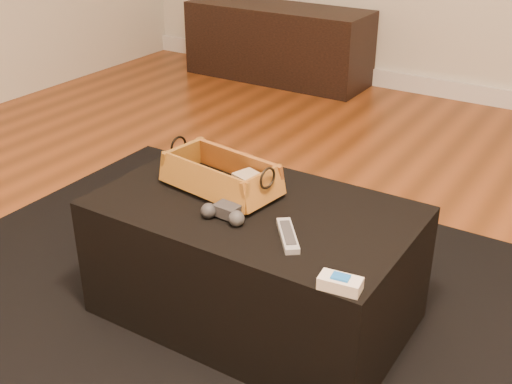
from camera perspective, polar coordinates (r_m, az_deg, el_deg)
The scene contains 11 objects.
floor at distance 2.28m, azimuth -3.31°, elevation -10.52°, with size 5.00×5.50×0.01m, color brown.
baseboard at distance 4.53m, azimuth 17.29°, elevation 8.62°, with size 5.00×0.04×0.12m, color white.
media_cabinet at distance 4.74m, azimuth 1.95°, elevation 13.09°, with size 1.33×0.45×0.52m, color black.
area_rug at distance 2.21m, azimuth -0.87°, elevation -11.50°, with size 2.60×2.00×0.01m, color black.
ottoman at distance 2.12m, azimuth -0.17°, elevation -6.20°, with size 1.00×0.60×0.42m, color black.
tv_remote at distance 2.10m, azimuth -3.79°, elevation 0.81°, with size 0.21×0.05×0.02m, color black.
cloth_bundle at distance 2.05m, azimuth -0.44°, elevation 0.72°, with size 0.11×0.07×0.06m, color tan.
wicker_basket at distance 2.09m, azimuth -3.13°, elevation 1.33°, with size 0.42×0.26×0.14m.
game_controller at distance 1.92m, azimuth -2.83°, elevation -1.87°, with size 0.15×0.08×0.05m.
silver_remote at distance 1.83m, azimuth 2.85°, elevation -3.86°, with size 0.14×0.17×0.02m.
cream_gadget at distance 1.63m, azimuth 7.50°, elevation -8.04°, with size 0.11×0.07×0.04m.
Camera 1 is at (1.08, -1.46, 1.37)m, focal length 45.00 mm.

